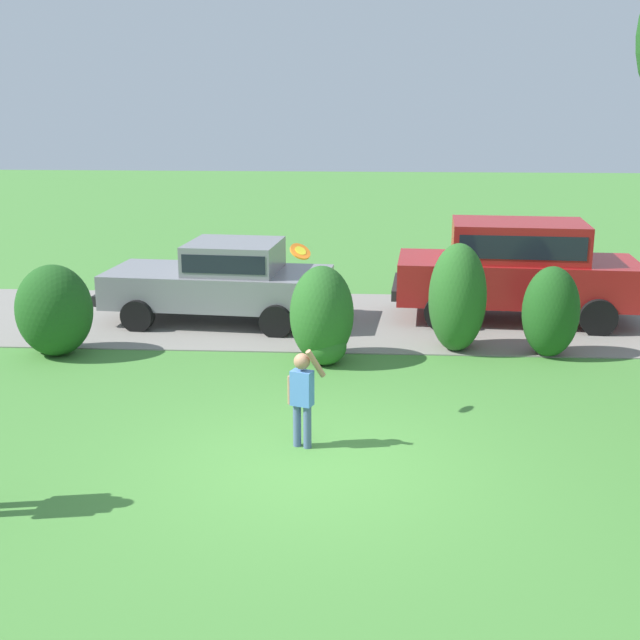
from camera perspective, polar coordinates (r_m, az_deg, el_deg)
ground_plane at (r=10.11m, az=-0.34°, el=-9.76°), size 80.00×80.00×0.00m
driveway_strip at (r=16.40m, az=1.22°, el=0.01°), size 28.00×4.40×0.02m
shrub_near_tree at (r=14.75m, az=-17.53°, el=0.41°), size 1.27×1.19×1.54m
shrub_centre_left at (r=13.68m, az=0.15°, el=0.11°), size 1.04×1.23×1.59m
shrub_centre at (r=14.45m, az=9.23°, el=1.20°), size 0.97×1.07×1.86m
shrub_centre_right at (r=14.47m, az=15.29°, el=0.53°), size 0.94×0.87×1.53m
parked_sedan at (r=16.23m, az=-6.52°, el=2.80°), size 4.54×2.37×1.56m
parked_suv at (r=16.62m, az=13.13°, el=3.60°), size 4.81×2.33×1.92m
child_thrower at (r=10.35m, az=-1.21°, el=-4.88°), size 0.48×0.24×1.29m
frisbee at (r=10.93m, az=-1.34°, el=4.64°), size 0.31×0.26×0.26m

